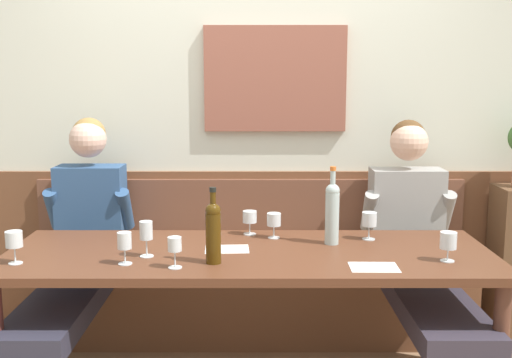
# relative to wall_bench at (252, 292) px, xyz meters

# --- Properties ---
(room_wall_back) EXTENTS (6.80, 0.12, 2.80)m
(room_wall_back) POSITION_rel_wall_bench_xyz_m (0.00, 0.26, 1.12)
(room_wall_back) COLOR silver
(room_wall_back) RESTS_ON ground
(wood_wainscot_panel) EXTENTS (6.80, 0.03, 0.98)m
(wood_wainscot_panel) POSITION_rel_wall_bench_xyz_m (0.00, 0.21, 0.21)
(wood_wainscot_panel) COLOR brown
(wood_wainscot_panel) RESTS_ON ground
(wall_bench) EXTENTS (2.61, 0.42, 0.94)m
(wall_bench) POSITION_rel_wall_bench_xyz_m (0.00, 0.00, 0.00)
(wall_bench) COLOR brown
(wall_bench) RESTS_ON ground
(dining_table) EXTENTS (2.31, 0.81, 0.74)m
(dining_table) POSITION_rel_wall_bench_xyz_m (0.00, -0.70, 0.38)
(dining_table) COLOR #59311F
(dining_table) RESTS_ON ground
(person_right_seat) EXTENTS (0.49, 1.28, 1.33)m
(person_right_seat) POSITION_rel_wall_bench_xyz_m (-0.93, -0.36, 0.37)
(person_right_seat) COLOR #34342F
(person_right_seat) RESTS_ON ground
(person_left_seat) EXTENTS (0.52, 1.28, 1.32)m
(person_left_seat) POSITION_rel_wall_bench_xyz_m (0.91, -0.36, 0.36)
(person_left_seat) COLOR #2B302F
(person_left_seat) RESTS_ON ground
(wine_bottle_clear_water) EXTENTS (0.07, 0.07, 0.34)m
(wine_bottle_clear_water) POSITION_rel_wall_bench_xyz_m (-0.16, -0.89, 0.61)
(wine_bottle_clear_water) COLOR #452D0A
(wine_bottle_clear_water) RESTS_ON dining_table
(wine_bottle_amber_mid) EXTENTS (0.07, 0.07, 0.39)m
(wine_bottle_amber_mid) POSITION_rel_wall_bench_xyz_m (0.41, -0.57, 0.63)
(wine_bottle_amber_mid) COLOR #AEC1BE
(wine_bottle_amber_mid) RESTS_ON dining_table
(wine_glass_mid_right) EXTENTS (0.07, 0.07, 0.13)m
(wine_glass_mid_right) POSITION_rel_wall_bench_xyz_m (0.13, -0.46, 0.55)
(wine_glass_mid_right) COLOR silver
(wine_glass_mid_right) RESTS_ON dining_table
(wine_glass_by_bottle) EXTENTS (0.07, 0.07, 0.13)m
(wine_glass_by_bottle) POSITION_rel_wall_bench_xyz_m (0.90, -0.87, 0.55)
(wine_glass_by_bottle) COLOR silver
(wine_glass_by_bottle) RESTS_ON dining_table
(wine_glass_mid_left) EXTENTS (0.06, 0.06, 0.17)m
(wine_glass_mid_left) POSITION_rel_wall_bench_xyz_m (-0.47, -0.79, 0.58)
(wine_glass_mid_left) COLOR silver
(wine_glass_mid_left) RESTS_ON dining_table
(wine_glass_left_end) EXTENTS (0.06, 0.06, 0.15)m
(wine_glass_left_end) POSITION_rel_wall_bench_xyz_m (-0.55, -0.91, 0.56)
(wine_glass_left_end) COLOR silver
(wine_glass_left_end) RESTS_ON dining_table
(wine_glass_center_front) EXTENTS (0.06, 0.06, 0.14)m
(wine_glass_center_front) POSITION_rel_wall_bench_xyz_m (-0.32, -0.97, 0.56)
(wine_glass_center_front) COLOR silver
(wine_glass_center_front) RESTS_ON dining_table
(wine_glass_right_end) EXTENTS (0.07, 0.07, 0.15)m
(wine_glass_right_end) POSITION_rel_wall_bench_xyz_m (-1.04, -0.90, 0.57)
(wine_glass_right_end) COLOR silver
(wine_glass_right_end) RESTS_ON dining_table
(wine_glass_near_bucket) EXTENTS (0.07, 0.07, 0.13)m
(wine_glass_near_bucket) POSITION_rel_wall_bench_xyz_m (0.00, -0.39, 0.55)
(wine_glass_near_bucket) COLOR silver
(wine_glass_near_bucket) RESTS_ON dining_table
(wine_glass_center_rear) EXTENTS (0.08, 0.08, 0.14)m
(wine_glass_center_rear) POSITION_rel_wall_bench_xyz_m (0.61, -0.49, 0.56)
(wine_glass_center_rear) COLOR silver
(wine_glass_center_rear) RESTS_ON dining_table
(tasting_sheet_left_guest) EXTENTS (0.21, 0.15, 0.00)m
(tasting_sheet_left_guest) POSITION_rel_wall_bench_xyz_m (0.55, -0.96, 0.46)
(tasting_sheet_left_guest) COLOR white
(tasting_sheet_left_guest) RESTS_ON dining_table
(tasting_sheet_right_guest) EXTENTS (0.22, 0.16, 0.00)m
(tasting_sheet_right_guest) POSITION_rel_wall_bench_xyz_m (-0.11, -0.67, 0.46)
(tasting_sheet_right_guest) COLOR white
(tasting_sheet_right_guest) RESTS_ON dining_table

